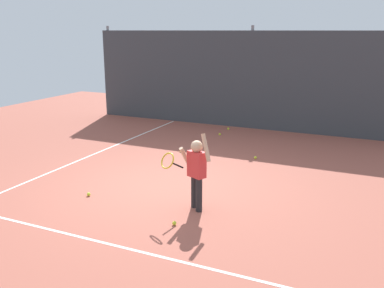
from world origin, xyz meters
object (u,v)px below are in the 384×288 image
at_px(tennis_ball_0, 228,129).
at_px(tennis_ball_3, 89,194).
at_px(tennis_ball_4, 181,151).
at_px(tennis_player, 195,168).
at_px(tennis_ball_1, 174,223).
at_px(tennis_ball_6, 220,134).
at_px(tennis_ball_5, 255,158).

height_order(tennis_ball_0, tennis_ball_3, same).
relative_size(tennis_ball_3, tennis_ball_4, 1.00).
relative_size(tennis_player, tennis_ball_4, 20.46).
distance_m(tennis_ball_1, tennis_ball_4, 4.12).
xyz_separation_m(tennis_player, tennis_ball_4, (-1.77, 3.05, -0.69)).
xyz_separation_m(tennis_player, tennis_ball_3, (-2.02, -0.28, -0.69)).
relative_size(tennis_ball_0, tennis_ball_1, 1.00).
bearing_deg(tennis_ball_6, tennis_ball_4, -97.41).
height_order(tennis_ball_3, tennis_ball_5, same).
bearing_deg(tennis_ball_3, tennis_ball_0, 85.34).
relative_size(tennis_ball_5, tennis_ball_6, 1.00).
bearing_deg(tennis_ball_1, tennis_ball_4, 114.64).
xyz_separation_m(tennis_player, tennis_ball_0, (-1.52, 5.84, -0.69)).
xyz_separation_m(tennis_ball_3, tennis_ball_5, (2.12, 3.52, 0.00)).
distance_m(tennis_ball_0, tennis_ball_3, 6.14).
bearing_deg(tennis_ball_4, tennis_ball_1, -65.36).
relative_size(tennis_player, tennis_ball_5, 20.46).
distance_m(tennis_ball_0, tennis_ball_6, 0.77).
relative_size(tennis_ball_3, tennis_ball_5, 1.00).
bearing_deg(tennis_player, tennis_ball_1, -70.84).
height_order(tennis_ball_0, tennis_ball_1, same).
bearing_deg(tennis_ball_5, tennis_ball_0, 121.99).
height_order(tennis_player, tennis_ball_3, tennis_player).
bearing_deg(tennis_ball_6, tennis_player, -73.48).
height_order(tennis_ball_4, tennis_ball_6, same).
xyz_separation_m(tennis_ball_0, tennis_ball_5, (1.62, -2.60, 0.00)).
xyz_separation_m(tennis_player, tennis_ball_5, (0.10, 3.25, -0.69)).
distance_m(tennis_ball_3, tennis_ball_4, 3.34).
height_order(tennis_ball_0, tennis_ball_5, same).
distance_m(tennis_ball_0, tennis_ball_4, 2.80).
bearing_deg(tennis_player, tennis_ball_4, 143.09).
distance_m(tennis_player, tennis_ball_3, 2.15).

